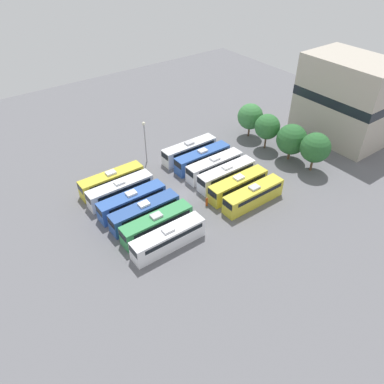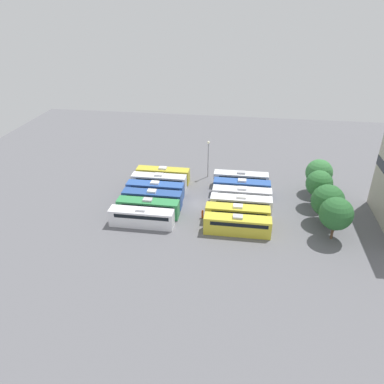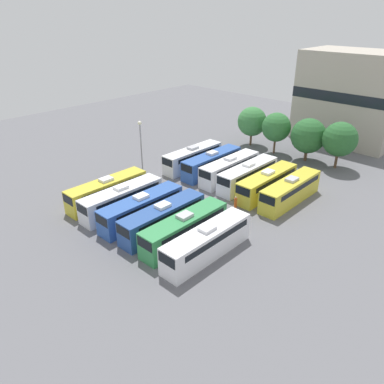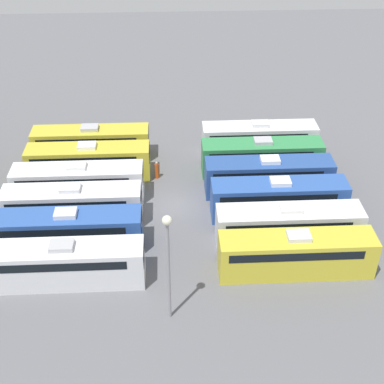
# 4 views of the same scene
# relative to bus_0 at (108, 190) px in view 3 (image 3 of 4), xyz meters

# --- Properties ---
(ground_plane) EXTENTS (116.78, 116.78, 0.00)m
(ground_plane) POSITION_rel_bus_0_xyz_m (8.46, 8.15, -1.66)
(ground_plane) COLOR slate
(bus_0) EXTENTS (2.48, 10.96, 3.38)m
(bus_0) POSITION_rel_bus_0_xyz_m (0.00, 0.00, 0.00)
(bus_0) COLOR gold
(bus_0) RESTS_ON ground_plane
(bus_1) EXTENTS (2.48, 10.96, 3.38)m
(bus_1) POSITION_rel_bus_0_xyz_m (3.23, -0.12, 0.00)
(bus_1) COLOR silver
(bus_1) RESTS_ON ground_plane
(bus_2) EXTENTS (2.48, 10.96, 3.38)m
(bus_2) POSITION_rel_bus_0_xyz_m (6.86, -0.03, 0.00)
(bus_2) COLOR #2D56A8
(bus_2) RESTS_ON ground_plane
(bus_3) EXTENTS (2.48, 10.96, 3.38)m
(bus_3) POSITION_rel_bus_0_xyz_m (10.27, 0.21, 0.00)
(bus_3) COLOR #284C93
(bus_3) RESTS_ON ground_plane
(bus_4) EXTENTS (2.48, 10.96, 3.38)m
(bus_4) POSITION_rel_bus_0_xyz_m (13.56, 0.28, 0.00)
(bus_4) COLOR #338C4C
(bus_4) RESTS_ON ground_plane
(bus_5) EXTENTS (2.48, 10.96, 3.38)m
(bus_5) POSITION_rel_bus_0_xyz_m (16.94, -0.00, 0.00)
(bus_5) COLOR white
(bus_5) RESTS_ON ground_plane
(bus_6) EXTENTS (2.48, 10.96, 3.38)m
(bus_6) POSITION_rel_bus_0_xyz_m (-0.23, 16.13, 0.00)
(bus_6) COLOR silver
(bus_6) RESTS_ON ground_plane
(bus_7) EXTENTS (2.48, 10.96, 3.38)m
(bus_7) POSITION_rel_bus_0_xyz_m (3.44, 16.39, 0.00)
(bus_7) COLOR #2D56A8
(bus_7) RESTS_ON ground_plane
(bus_8) EXTENTS (2.48, 10.96, 3.38)m
(bus_8) POSITION_rel_bus_0_xyz_m (6.76, 16.52, 0.00)
(bus_8) COLOR silver
(bus_8) RESTS_ON ground_plane
(bus_9) EXTENTS (2.48, 10.96, 3.38)m
(bus_9) POSITION_rel_bus_0_xyz_m (10.03, 16.46, 0.00)
(bus_9) COLOR white
(bus_9) RESTS_ON ground_plane
(bus_10) EXTENTS (2.48, 10.96, 3.38)m
(bus_10) POSITION_rel_bus_0_xyz_m (13.48, 15.97, 0.00)
(bus_10) COLOR gold
(bus_10) RESTS_ON ground_plane
(bus_11) EXTENTS (2.48, 10.96, 3.38)m
(bus_11) POSITION_rel_bus_0_xyz_m (16.93, 16.09, 0.00)
(bus_11) COLOR gold
(bus_11) RESTS_ON ground_plane
(worker_person) EXTENTS (0.36, 0.36, 1.68)m
(worker_person) POSITION_rel_bus_0_xyz_m (12.96, 9.85, -0.89)
(worker_person) COLOR #CC4C19
(worker_person) RESTS_ON ground_plane
(light_pole) EXTENTS (0.60, 0.60, 8.14)m
(light_pole) POSITION_rel_bus_0_xyz_m (-3.89, 8.94, 3.82)
(light_pole) COLOR gray
(light_pole) RESTS_ON ground_plane
(tree_0) EXTENTS (5.15, 5.15, 6.97)m
(tree_0) POSITION_rel_bus_0_xyz_m (0.20, 31.00, 2.72)
(tree_0) COLOR brown
(tree_0) RESTS_ON ground_plane
(tree_1) EXTENTS (4.83, 4.83, 7.03)m
(tree_1) POSITION_rel_bus_0_xyz_m (5.65, 30.21, 2.95)
(tree_1) COLOR brown
(tree_1) RESTS_ON ground_plane
(tree_2) EXTENTS (5.57, 5.57, 6.98)m
(tree_2) POSITION_rel_bus_0_xyz_m (11.22, 30.84, 2.52)
(tree_2) COLOR brown
(tree_2) RESTS_ON ground_plane
(tree_3) EXTENTS (5.27, 5.27, 7.30)m
(tree_3) POSITION_rel_bus_0_xyz_m (16.18, 31.20, 2.99)
(tree_3) COLOR brown
(tree_3) RESTS_ON ground_plane
(depot_building) EXTENTS (17.21, 11.48, 15.98)m
(depot_building) POSITION_rel_bus_0_xyz_m (11.14, 45.83, 6.41)
(depot_building) COLOR #B2A899
(depot_building) RESTS_ON ground_plane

